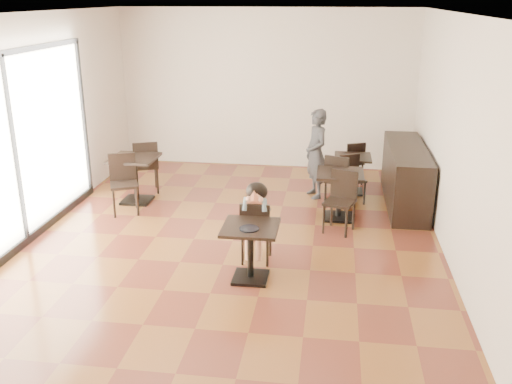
% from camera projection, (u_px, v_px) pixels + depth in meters
% --- Properties ---
extents(floor, '(6.00, 8.00, 0.01)m').
position_uv_depth(floor, '(233.00, 241.00, 8.37)').
color(floor, brown).
rests_on(floor, ground).
extents(ceiling, '(6.00, 8.00, 0.01)m').
position_uv_depth(ceiling, '(229.00, 13.00, 7.32)').
color(ceiling, silver).
rests_on(ceiling, floor).
extents(wall_back, '(6.00, 0.01, 3.20)m').
position_uv_depth(wall_back, '(266.00, 89.00, 11.58)').
color(wall_back, silver).
rests_on(wall_back, floor).
extents(wall_front, '(6.00, 0.01, 3.20)m').
position_uv_depth(wall_front, '(132.00, 263.00, 4.10)').
color(wall_front, silver).
rests_on(wall_front, floor).
extents(wall_left, '(0.01, 8.00, 3.20)m').
position_uv_depth(wall_left, '(27.00, 128.00, 8.23)').
color(wall_left, silver).
rests_on(wall_left, floor).
extents(wall_right, '(0.01, 8.00, 3.20)m').
position_uv_depth(wall_right, '(457.00, 142.00, 7.45)').
color(wall_right, silver).
rests_on(wall_right, floor).
extents(storefront_window, '(0.04, 4.50, 2.60)m').
position_uv_depth(storefront_window, '(12.00, 151.00, 7.82)').
color(storefront_window, white).
rests_on(storefront_window, floor).
extents(child_table, '(0.69, 0.69, 0.73)m').
position_uv_depth(child_table, '(251.00, 253.00, 7.14)').
color(child_table, black).
rests_on(child_table, floor).
extents(child_chair, '(0.39, 0.39, 0.88)m').
position_uv_depth(child_chair, '(257.00, 230.00, 7.63)').
color(child_chair, black).
rests_on(child_chair, floor).
extents(child, '(0.39, 0.55, 1.10)m').
position_uv_depth(child, '(257.00, 223.00, 7.59)').
color(child, slate).
rests_on(child, child_chair).
extents(plate, '(0.25, 0.25, 0.01)m').
position_uv_depth(plate, '(249.00, 229.00, 6.93)').
color(plate, black).
rests_on(plate, child_table).
extents(pizza_slice, '(0.26, 0.20, 0.06)m').
position_uv_depth(pizza_slice, '(254.00, 199.00, 7.28)').
color(pizza_slice, tan).
rests_on(pizza_slice, child).
extents(adult_patron, '(0.58, 0.68, 1.57)m').
position_uv_depth(adult_patron, '(316.00, 154.00, 9.98)').
color(adult_patron, '#36363B').
rests_on(adult_patron, floor).
extents(cafe_table_mid, '(0.93, 0.93, 0.77)m').
position_uv_depth(cafe_table_mid, '(339.00, 196.00, 9.11)').
color(cafe_table_mid, black).
rests_on(cafe_table_mid, floor).
extents(cafe_table_left, '(1.00, 1.00, 0.81)m').
position_uv_depth(cafe_table_left, '(136.00, 179.00, 9.85)').
color(cafe_table_left, black).
rests_on(cafe_table_left, floor).
extents(cafe_table_back, '(0.86, 0.86, 0.69)m').
position_uv_depth(cafe_table_back, '(352.00, 174.00, 10.32)').
color(cafe_table_back, black).
rests_on(cafe_table_back, floor).
extents(chair_mid_a, '(0.53, 0.53, 0.93)m').
position_uv_depth(chair_mid_a, '(339.00, 180.00, 9.60)').
color(chair_mid_a, black).
rests_on(chair_mid_a, floor).
extents(chair_mid_b, '(0.53, 0.53, 0.93)m').
position_uv_depth(chair_mid_b, '(339.00, 203.00, 8.57)').
color(chair_mid_b, black).
rests_on(chair_mid_b, floor).
extents(chair_left_a, '(0.57, 0.57, 0.97)m').
position_uv_depth(chair_left_a, '(146.00, 166.00, 10.33)').
color(chair_left_a, black).
rests_on(chair_left_a, floor).
extents(chair_left_b, '(0.57, 0.57, 0.97)m').
position_uv_depth(chair_left_b, '(124.00, 185.00, 9.30)').
color(chair_left_b, black).
rests_on(chair_left_b, floor).
extents(chair_back_a, '(0.49, 0.49, 0.83)m').
position_uv_depth(chair_back_a, '(351.00, 162.00, 10.82)').
color(chair_back_a, black).
rests_on(chair_back_a, floor).
extents(chair_back_b, '(0.49, 0.49, 0.83)m').
position_uv_depth(chair_back_b, '(353.00, 180.00, 9.79)').
color(chair_back_b, black).
rests_on(chair_back_b, floor).
extents(service_counter, '(0.60, 2.40, 1.00)m').
position_uv_depth(service_counter, '(406.00, 176.00, 9.73)').
color(service_counter, black).
rests_on(service_counter, floor).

